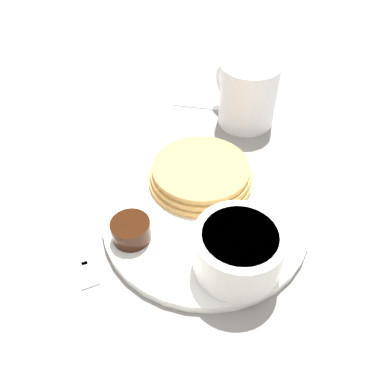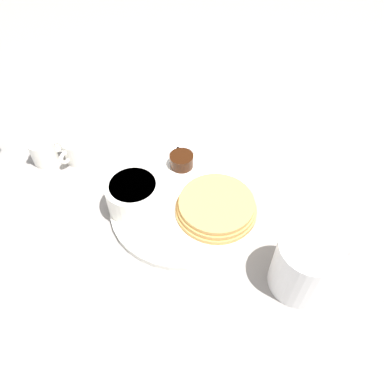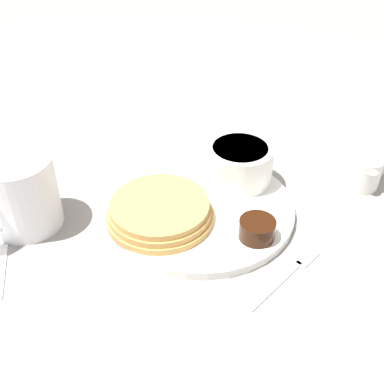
{
  "view_description": "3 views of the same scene",
  "coord_description": "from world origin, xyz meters",
  "px_view_note": "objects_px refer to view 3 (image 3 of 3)",
  "views": [
    {
      "loc": [
        -0.31,
        -0.04,
        0.37
      ],
      "look_at": [
        0.01,
        0.02,
        0.03
      ],
      "focal_mm": 35.0,
      "sensor_mm": 36.0,
      "label": 1
    },
    {
      "loc": [
        0.23,
        -0.35,
        0.54
      ],
      "look_at": [
        0.02,
        0.01,
        0.05
      ],
      "focal_mm": 35.0,
      "sensor_mm": 36.0,
      "label": 2
    },
    {
      "loc": [
        0.14,
        0.5,
        0.43
      ],
      "look_at": [
        0.01,
        -0.01,
        0.03
      ],
      "focal_mm": 45.0,
      "sensor_mm": 36.0,
      "label": 3
    }
  ],
  "objects_px": {
    "creamer_pitcher_near": "(362,171)",
    "fork": "(292,270)",
    "bowl": "(239,162)",
    "plate": "(200,208)",
    "coffee_mug": "(20,194)",
    "creamer_pitcher_far": "(381,152)"
  },
  "relations": [
    {
      "from": "bowl",
      "to": "fork",
      "type": "distance_m",
      "value": 0.19
    },
    {
      "from": "creamer_pitcher_near",
      "to": "fork",
      "type": "distance_m",
      "value": 0.22
    },
    {
      "from": "fork",
      "to": "bowl",
      "type": "bearing_deg",
      "value": -87.62
    },
    {
      "from": "fork",
      "to": "coffee_mug",
      "type": "bearing_deg",
      "value": -28.41
    },
    {
      "from": "plate",
      "to": "creamer_pitcher_far",
      "type": "distance_m",
      "value": 0.3
    },
    {
      "from": "bowl",
      "to": "coffee_mug",
      "type": "distance_m",
      "value": 0.3
    },
    {
      "from": "plate",
      "to": "coffee_mug",
      "type": "xyz_separation_m",
      "value": [
        0.23,
        -0.03,
        0.04
      ]
    },
    {
      "from": "bowl",
      "to": "creamer_pitcher_near",
      "type": "xyz_separation_m",
      "value": [
        -0.18,
        0.04,
        -0.02
      ]
    },
    {
      "from": "creamer_pitcher_near",
      "to": "fork",
      "type": "relative_size",
      "value": 0.63
    },
    {
      "from": "creamer_pitcher_near",
      "to": "fork",
      "type": "bearing_deg",
      "value": 39.28
    },
    {
      "from": "coffee_mug",
      "to": "creamer_pitcher_near",
      "type": "height_order",
      "value": "coffee_mug"
    },
    {
      "from": "fork",
      "to": "creamer_pitcher_far",
      "type": "bearing_deg",
      "value": -141.9
    },
    {
      "from": "bowl",
      "to": "fork",
      "type": "bearing_deg",
      "value": 92.38
    },
    {
      "from": "bowl",
      "to": "fork",
      "type": "relative_size",
      "value": 0.83
    },
    {
      "from": "plate",
      "to": "coffee_mug",
      "type": "distance_m",
      "value": 0.24
    },
    {
      "from": "creamer_pitcher_far",
      "to": "fork",
      "type": "height_order",
      "value": "creamer_pitcher_far"
    },
    {
      "from": "creamer_pitcher_near",
      "to": "fork",
      "type": "height_order",
      "value": "creamer_pitcher_near"
    },
    {
      "from": "fork",
      "to": "plate",
      "type": "bearing_deg",
      "value": -60.38
    },
    {
      "from": "bowl",
      "to": "creamer_pitcher_near",
      "type": "bearing_deg",
      "value": 166.31
    },
    {
      "from": "plate",
      "to": "fork",
      "type": "bearing_deg",
      "value": 119.62
    },
    {
      "from": "bowl",
      "to": "coffee_mug",
      "type": "height_order",
      "value": "coffee_mug"
    },
    {
      "from": "plate",
      "to": "bowl",
      "type": "relative_size",
      "value": 2.66
    }
  ]
}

